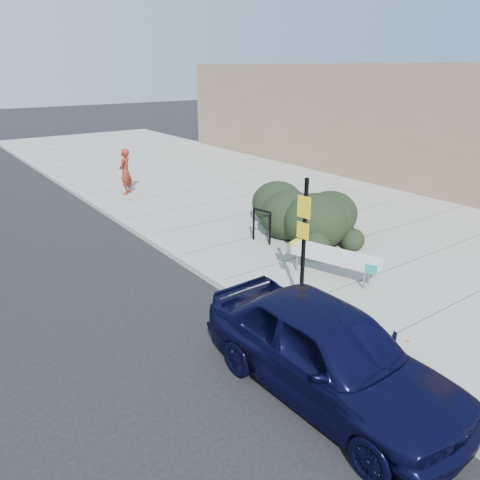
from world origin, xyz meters
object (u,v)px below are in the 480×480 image
object	(u,v)px
pedestrian	(125,172)
sign_post	(304,236)
bench	(333,256)
sedan_navy	(328,352)
bike_rack	(262,223)

from	to	relation	value
pedestrian	sign_post	bearing A→B (deg)	43.86
bench	pedestrian	distance (m)	10.58
pedestrian	bench	bearing A→B (deg)	52.17
bench	sedan_navy	world-z (taller)	sedan_navy
sedan_navy	bench	bearing A→B (deg)	40.72
bench	sign_post	bearing A→B (deg)	-178.07
bike_rack	sign_post	bearing A→B (deg)	-126.96
bench	pedestrian	xyz separation A→B (m)	(-0.80, 10.54, 0.36)
sign_post	sedan_navy	bearing A→B (deg)	-132.29
bench	sign_post	xyz separation A→B (m)	(-1.57, -0.57, 1.02)
bench	bike_rack	distance (m)	2.94
bench	bike_rack	world-z (taller)	bike_rack
bike_rack	sedan_navy	size ratio (longest dim) A/B	0.21
bike_rack	pedestrian	distance (m)	7.67
bike_rack	sign_post	size ratio (longest dim) A/B	0.36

